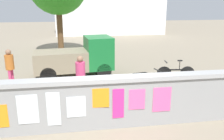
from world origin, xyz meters
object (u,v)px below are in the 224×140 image
at_px(auto_rickshaw_truck, 78,58).
at_px(person_walking, 81,73).
at_px(motorcycle, 144,81).
at_px(bicycle_near, 176,73).
at_px(person_bystander, 10,65).

xyz_separation_m(auto_rickshaw_truck, person_walking, (0.03, -2.90, 0.09)).
bearing_deg(motorcycle, person_walking, -173.61).
bearing_deg(person_walking, bicycle_near, 19.33).
xyz_separation_m(auto_rickshaw_truck, person_bystander, (-2.74, -1.27, 0.09)).
xyz_separation_m(motorcycle, person_walking, (-2.43, -0.27, 0.52)).
bearing_deg(person_bystander, motorcycle, -14.66).
distance_m(motorcycle, person_bystander, 5.41).
bearing_deg(person_bystander, bicycle_near, -1.15).
height_order(auto_rickshaw_truck, person_walking, auto_rickshaw_truck).
bearing_deg(auto_rickshaw_truck, bicycle_near, -18.18).
bearing_deg(auto_rickshaw_truck, motorcycle, -46.88).
distance_m(motorcycle, person_walking, 2.50).
relative_size(person_walking, person_bystander, 1.00).
bearing_deg(bicycle_near, person_walking, -160.67).
relative_size(motorcycle, person_walking, 1.16).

